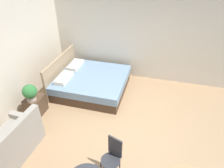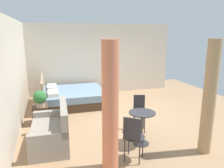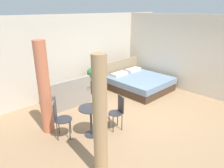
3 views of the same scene
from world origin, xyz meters
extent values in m
cube|color=#9E7A56|center=(0.00, 0.00, -0.01)|extent=(8.46, 8.93, 0.02)
cube|color=beige|center=(0.00, 2.96, 1.41)|extent=(8.46, 0.12, 2.82)
cube|color=beige|center=(2.73, 0.00, 1.41)|extent=(0.12, 5.93, 2.82)
cube|color=#473323|center=(1.49, 1.31, 0.14)|extent=(1.90, 2.01, 0.29)
cube|color=slate|center=(1.49, 1.31, 0.40)|extent=(1.94, 2.05, 0.22)
cube|color=#997F60|center=(1.48, 2.34, 0.51)|extent=(1.95, 0.07, 1.02)
cube|color=silver|center=(1.07, 2.03, 0.57)|extent=(0.68, 0.32, 0.12)
cube|color=silver|center=(1.90, 2.03, 0.57)|extent=(0.68, 0.32, 0.12)
cube|color=gray|center=(-1.27, 2.18, 0.22)|extent=(1.45, 0.85, 0.44)
cube|color=gray|center=(-1.28, 1.86, 0.69)|extent=(1.42, 0.21, 0.49)
cube|color=gray|center=(-0.63, 2.15, 0.51)|extent=(0.18, 0.79, 0.14)
cube|color=#473323|center=(0.08, 2.40, 0.25)|extent=(0.49, 0.41, 0.50)
cylinder|color=tan|center=(-0.02, 2.38, 0.56)|extent=(0.23, 0.23, 0.12)
sphere|color=#2D6B33|center=(-0.02, 2.38, 0.77)|extent=(0.36, 0.36, 0.36)
cylinder|color=#2D2D33|center=(-1.01, 0.07, 0.23)|extent=(0.02, 0.02, 0.45)
cylinder|color=#2D2D33|center=(-1.09, -0.17, 0.23)|extent=(0.02, 0.02, 0.45)
cylinder|color=#2D2D33|center=(-1.17, -0.01, 0.46)|extent=(0.46, 0.46, 0.02)
cube|color=#2D2D33|center=(-1.03, -0.06, 0.69)|extent=(0.12, 0.28, 0.44)
camera|label=1|loc=(-3.38, -0.63, 3.67)|focal=32.25mm
camera|label=2|loc=(-5.90, 2.13, 2.44)|focal=34.80mm
camera|label=3|loc=(-4.57, -3.39, 3.02)|focal=33.51mm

